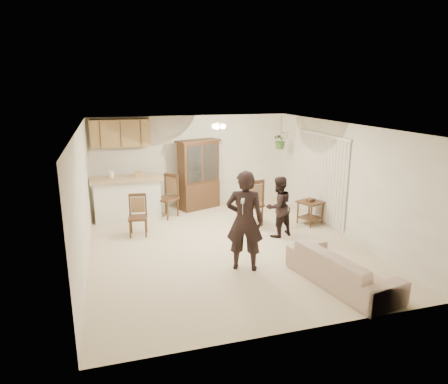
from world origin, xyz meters
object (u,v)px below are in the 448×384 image
object	(u,v)px
adult	(245,222)
side_table	(310,212)
sofa	(342,264)
child	(278,207)
china_hutch	(199,175)
chair_bar	(138,224)
chair_hutch_left	(167,205)
chair_hutch_right	(250,212)

from	to	relation	value
adult	side_table	world-z (taller)	adult
sofa	child	xyz separation A→B (m)	(-0.11, 2.41, 0.31)
china_hutch	chair_bar	xyz separation A→B (m)	(-1.79, -1.68, -0.67)
chair_hutch_left	china_hutch	bearing A→B (deg)	78.89
child	china_hutch	distance (m)	2.89
child	side_table	xyz separation A→B (m)	(1.09, 0.54, -0.38)
sofa	china_hutch	world-z (taller)	china_hutch
adult	chair_hutch_left	world-z (taller)	adult
adult	china_hutch	size ratio (longest dim) A/B	0.95
chair_bar	chair_hutch_right	size ratio (longest dim) A/B	0.81
china_hutch	chair_hutch_left	distance (m)	1.29
sofa	china_hutch	distance (m)	5.22
sofa	adult	xyz separation A→B (m)	(-1.38, 1.04, 0.53)
adult	child	distance (m)	1.88
sofa	side_table	bearing A→B (deg)	-29.96
side_table	chair_bar	size ratio (longest dim) A/B	0.73
china_hutch	chair_hutch_left	bearing A→B (deg)	-171.70
child	chair_bar	size ratio (longest dim) A/B	1.45
adult	chair_bar	bearing A→B (deg)	-28.75
child	chair_hutch_right	xyz separation A→B (m)	(-0.35, 0.87, -0.35)
adult	china_hutch	world-z (taller)	china_hutch
sofa	adult	distance (m)	1.81
adult	child	bearing A→B (deg)	-108.44
china_hutch	chair_hutch_right	bearing A→B (deg)	-84.73
adult	chair_hutch_right	xyz separation A→B (m)	(0.92, 2.24, -0.57)
sofa	chair_hutch_right	bearing A→B (deg)	-3.63
chair_hutch_right	adult	bearing A→B (deg)	53.00
china_hutch	side_table	world-z (taller)	china_hutch
sofa	chair_hutch_left	world-z (taller)	chair_hutch_left
china_hutch	sofa	bearing A→B (deg)	-96.36
sofa	side_table	size ratio (longest dim) A/B	2.78
chair_hutch_left	chair_hutch_right	xyz separation A→B (m)	(1.84, -1.19, 0.01)
china_hutch	side_table	distance (m)	3.16
side_table	chair_hutch_left	xyz separation A→B (m)	(-3.28, 1.52, 0.01)
chair_hutch_left	chair_hutch_right	world-z (taller)	chair_hutch_right
side_table	chair_bar	world-z (taller)	chair_bar
sofa	side_table	world-z (taller)	sofa
chair_hutch_right	china_hutch	bearing A→B (deg)	-78.27
china_hutch	chair_hutch_right	xyz separation A→B (m)	(0.86, -1.74, -0.61)
chair_bar	adult	bearing A→B (deg)	-45.45
child	china_hutch	world-z (taller)	china_hutch
child	chair_hutch_right	world-z (taller)	child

